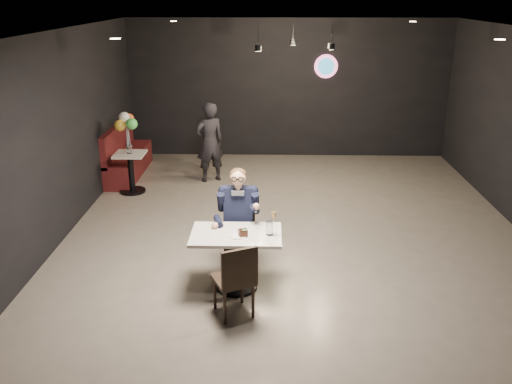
{
  "coord_description": "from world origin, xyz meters",
  "views": [
    {
      "loc": [
        -0.42,
        -7.43,
        3.5
      ],
      "look_at": [
        -0.58,
        -0.85,
        1.07
      ],
      "focal_mm": 38.0,
      "sensor_mm": 36.0,
      "label": 1
    }
  ],
  "objects_px": {
    "side_table": "(131,175)",
    "passerby": "(210,142)",
    "sundae_glass": "(269,227)",
    "main_table": "(236,261)",
    "chair_near": "(233,278)",
    "seated_man": "(239,218)",
    "balloon_vase": "(129,149)",
    "chair_far": "(239,236)",
    "booth_bench": "(128,151)"
  },
  "relations": [
    {
      "from": "sundae_glass",
      "to": "side_table",
      "type": "distance_m",
      "value": 4.33
    },
    {
      "from": "chair_far",
      "to": "sundae_glass",
      "type": "relative_size",
      "value": 4.81
    },
    {
      "from": "chair_far",
      "to": "passerby",
      "type": "distance_m",
      "value": 3.67
    },
    {
      "from": "balloon_vase",
      "to": "passerby",
      "type": "xyz_separation_m",
      "value": [
        1.39,
        0.69,
        -0.05
      ]
    },
    {
      "from": "sundae_glass",
      "to": "booth_bench",
      "type": "relative_size",
      "value": 0.09
    },
    {
      "from": "side_table",
      "to": "seated_man",
      "type": "bearing_deg",
      "value": -53.37
    },
    {
      "from": "side_table",
      "to": "passerby",
      "type": "height_order",
      "value": "passerby"
    },
    {
      "from": "seated_man",
      "to": "booth_bench",
      "type": "bearing_deg",
      "value": 122.18
    },
    {
      "from": "main_table",
      "to": "seated_man",
      "type": "bearing_deg",
      "value": 90.0
    },
    {
      "from": "main_table",
      "to": "seated_man",
      "type": "distance_m",
      "value": 0.65
    },
    {
      "from": "passerby",
      "to": "sundae_glass",
      "type": "bearing_deg",
      "value": 79.1
    },
    {
      "from": "chair_far",
      "to": "side_table",
      "type": "distance_m",
      "value": 3.59
    },
    {
      "from": "main_table",
      "to": "chair_near",
      "type": "height_order",
      "value": "chair_near"
    },
    {
      "from": "side_table",
      "to": "booth_bench",
      "type": "bearing_deg",
      "value": 106.7
    },
    {
      "from": "side_table",
      "to": "passerby",
      "type": "distance_m",
      "value": 1.61
    },
    {
      "from": "chair_near",
      "to": "side_table",
      "type": "xyz_separation_m",
      "value": [
        -2.14,
        4.01,
        -0.12
      ]
    },
    {
      "from": "seated_man",
      "to": "side_table",
      "type": "bearing_deg",
      "value": 126.63
    },
    {
      "from": "side_table",
      "to": "passerby",
      "type": "xyz_separation_m",
      "value": [
        1.39,
        0.69,
        0.44
      ]
    },
    {
      "from": "seated_man",
      "to": "main_table",
      "type": "bearing_deg",
      "value": -90.0
    },
    {
      "from": "seated_man",
      "to": "balloon_vase",
      "type": "relative_size",
      "value": 8.97
    },
    {
      "from": "sundae_glass",
      "to": "balloon_vase",
      "type": "relative_size",
      "value": 1.19
    },
    {
      "from": "chair_near",
      "to": "side_table",
      "type": "relative_size",
      "value": 1.36
    },
    {
      "from": "chair_near",
      "to": "side_table",
      "type": "height_order",
      "value": "chair_near"
    },
    {
      "from": "balloon_vase",
      "to": "booth_bench",
      "type": "bearing_deg",
      "value": 106.7
    },
    {
      "from": "chair_near",
      "to": "passerby",
      "type": "xyz_separation_m",
      "value": [
        -0.76,
        4.7,
        0.32
      ]
    },
    {
      "from": "chair_near",
      "to": "seated_man",
      "type": "relative_size",
      "value": 0.64
    },
    {
      "from": "chair_far",
      "to": "booth_bench",
      "type": "xyz_separation_m",
      "value": [
        -2.44,
        3.88,
        0.05
      ]
    },
    {
      "from": "seated_man",
      "to": "side_table",
      "type": "distance_m",
      "value": 3.61
    },
    {
      "from": "main_table",
      "to": "booth_bench",
      "type": "height_order",
      "value": "booth_bench"
    },
    {
      "from": "chair_far",
      "to": "sundae_glass",
      "type": "height_order",
      "value": "sundae_glass"
    },
    {
      "from": "main_table",
      "to": "sundae_glass",
      "type": "xyz_separation_m",
      "value": [
        0.41,
        -0.03,
        0.47
      ]
    },
    {
      "from": "sundae_glass",
      "to": "balloon_vase",
      "type": "distance_m",
      "value": 4.3
    },
    {
      "from": "main_table",
      "to": "passerby",
      "type": "height_order",
      "value": "passerby"
    },
    {
      "from": "side_table",
      "to": "main_table",
      "type": "bearing_deg",
      "value": -58.02
    },
    {
      "from": "chair_near",
      "to": "booth_bench",
      "type": "height_order",
      "value": "booth_bench"
    },
    {
      "from": "booth_bench",
      "to": "balloon_vase",
      "type": "relative_size",
      "value": 12.75
    },
    {
      "from": "chair_near",
      "to": "sundae_glass",
      "type": "xyz_separation_m",
      "value": [
        0.41,
        0.55,
        0.39
      ]
    },
    {
      "from": "main_table",
      "to": "side_table",
      "type": "height_order",
      "value": "main_table"
    },
    {
      "from": "chair_near",
      "to": "balloon_vase",
      "type": "distance_m",
      "value": 4.56
    },
    {
      "from": "passerby",
      "to": "chair_far",
      "type": "bearing_deg",
      "value": 75.43
    },
    {
      "from": "seated_man",
      "to": "chair_near",
      "type": "bearing_deg",
      "value": -90.0
    },
    {
      "from": "main_table",
      "to": "booth_bench",
      "type": "bearing_deg",
      "value": 118.86
    },
    {
      "from": "seated_man",
      "to": "booth_bench",
      "type": "height_order",
      "value": "seated_man"
    },
    {
      "from": "seated_man",
      "to": "passerby",
      "type": "distance_m",
      "value": 3.65
    },
    {
      "from": "chair_far",
      "to": "seated_man",
      "type": "relative_size",
      "value": 0.64
    },
    {
      "from": "side_table",
      "to": "balloon_vase",
      "type": "xyz_separation_m",
      "value": [
        0.0,
        0.0,
        0.49
      ]
    },
    {
      "from": "main_table",
      "to": "side_table",
      "type": "xyz_separation_m",
      "value": [
        -2.14,
        3.43,
        -0.04
      ]
    },
    {
      "from": "seated_man",
      "to": "sundae_glass",
      "type": "bearing_deg",
      "value": -55.03
    },
    {
      "from": "seated_man",
      "to": "side_table",
      "type": "relative_size",
      "value": 2.13
    },
    {
      "from": "chair_far",
      "to": "balloon_vase",
      "type": "bearing_deg",
      "value": 126.63
    }
  ]
}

